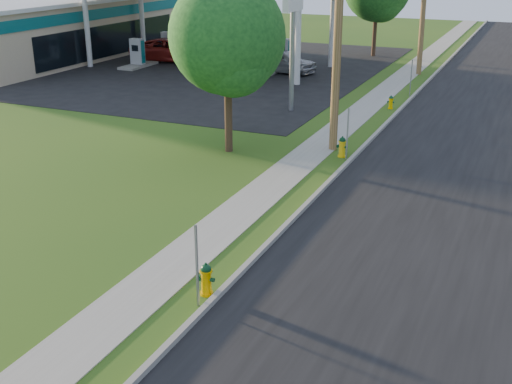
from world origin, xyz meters
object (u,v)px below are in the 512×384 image
Objects in this scene: fuel_pump_ne at (259,66)px; hydrant_near at (206,279)px; tree_verge at (229,41)px; utility_pole_mid at (338,23)px; hydrant_far at (391,102)px; fuel_pump_se at (283,56)px; car_red at (171,50)px; hydrant_mid at (342,147)px; fuel_pump_nw at (138,56)px; car_silver at (282,61)px; fuel_pump_sw at (168,48)px.

hydrant_near is at bearing -69.04° from fuel_pump_ne.
tree_verge is 8.18× the size of hydrant_near.
utility_pole_mid is 1.46× the size of tree_verge.
hydrant_far is at bearing 90.66° from hydrant_near.
fuel_pump_se is 19.98m from tree_verge.
utility_pole_mid reaches higher than car_red.
hydrant_mid is at bearing -55.42° from fuel_pump_ne.
car_red is at bearing 160.15° from fuel_pump_ne.
car_silver is (9.77, 1.97, 0.04)m from fuel_pump_nw.
hydrant_mid is (9.51, -13.80, -0.32)m from fuel_pump_ne.
hydrant_far is at bearing -28.42° from fuel_pump_ne.
tree_verge is 22.60m from car_red.
fuel_pump_ne and fuel_pump_se have the same top height.
fuel_pump_sw is at bearing 32.79° from car_red.
fuel_pump_ne is at bearing -116.38° from car_red.
car_red is at bearing 94.17° from car_silver.
fuel_pump_ne reaches higher than hydrant_mid.
fuel_pump_ne reaches higher than hydrant_near.
car_red is at bearing 73.41° from fuel_pump_nw.
fuel_pump_nw reaches higher than car_silver.
utility_pole_mid is 2.17× the size of car_silver.
fuel_pump_se is (-8.90, 17.00, -4.23)m from utility_pole_mid.
tree_verge is (5.26, -14.93, 3.60)m from fuel_pump_ne.
fuel_pump_ne is 1.00× the size of fuel_pump_se.
car_silver is at bearing 118.51° from utility_pole_mid.
car_red is (0.87, -1.07, 0.08)m from fuel_pump_sw.
fuel_pump_ne is 8.64m from car_red.
fuel_pump_se is 4.63× the size of hydrant_far.
fuel_pump_ne reaches higher than car_red.
hydrant_near is at bearing -66.85° from tree_verge.
fuel_pump_se is at bearing 117.63° from utility_pole_mid.
car_red is 8.95m from car_silver.
fuel_pump_se is at bearing 90.00° from fuel_pump_ne.
fuel_pump_se is 0.55× the size of car_red.
fuel_pump_se is at bearing 118.12° from hydrant_mid.
fuel_pump_sw is 1.00× the size of fuel_pump_se.
hydrant_near is 20.16m from hydrant_far.
fuel_pump_sw is 4.63× the size of hydrant_far.
car_silver is (8.90, -0.96, -0.03)m from car_red.
car_silver is (0.77, 1.97, 0.04)m from fuel_pump_ne.
fuel_pump_ne is 10.75m from hydrant_far.
car_silver is at bearing 140.79° from hydrant_far.
fuel_pump_se is 3.85× the size of hydrant_mid.
tree_verge reaches higher than hydrant_near.
utility_pole_mid reaches higher than hydrant_far.
fuel_pump_sw and fuel_pump_se have the same top height.
tree_verge is 11.40m from hydrant_far.
utility_pole_mid is 11.95× the size of hydrant_near.
tree_verge is (5.26, -18.93, 3.60)m from fuel_pump_se.
car_red is at bearing 122.27° from hydrant_near.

